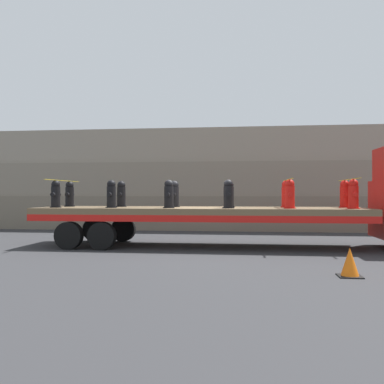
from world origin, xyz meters
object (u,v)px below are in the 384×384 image
object	(u,v)px
fire_hydrant_black_near_3	(228,194)
fire_hydrant_red_near_4	(290,194)
fire_hydrant_black_near_0	(56,194)
fire_hydrant_red_far_4	(286,194)
fire_hydrant_red_near_5	(353,194)
fire_hydrant_red_far_5	(345,194)
fire_hydrant_black_far_1	(121,194)
traffic_cone	(350,263)
fire_hydrant_black_far_0	(70,194)
fire_hydrant_black_far_3	(229,194)
fire_hydrant_black_near_2	(169,194)
fire_hydrant_black_near_1	(111,194)
flatbed_trailer	(186,214)
fire_hydrant_black_far_2	(175,194)

from	to	relation	value
fire_hydrant_black_near_3	fire_hydrant_red_near_4	size ratio (longest dim) A/B	1.00
fire_hydrant_black_near_0	fire_hydrant_red_far_4	size ratio (longest dim) A/B	1.00
fire_hydrant_red_near_5	fire_hydrant_red_far_5	world-z (taller)	same
fire_hydrant_black_far_1	fire_hydrant_red_near_4	distance (m)	5.60
fire_hydrant_red_far_5	traffic_cone	size ratio (longest dim) A/B	1.47
fire_hydrant_black_far_0	fire_hydrant_black_far_3	bearing A→B (deg)	0.00
fire_hydrant_black_far_1	fire_hydrant_red_far_4	bearing A→B (deg)	0.00
fire_hydrant_red_near_4	traffic_cone	bearing A→B (deg)	-79.17
fire_hydrant_black_near_2	fire_hydrant_red_near_5	bearing A→B (deg)	0.00
fire_hydrant_red_near_5	fire_hydrant_red_far_5	size ratio (longest dim) A/B	1.00
fire_hydrant_black_near_1	fire_hydrant_red_far_5	size ratio (longest dim) A/B	1.00
flatbed_trailer	fire_hydrant_black_far_2	xyz separation A→B (m)	(-0.45, 0.55, 0.63)
fire_hydrant_black_far_0	fire_hydrant_red_near_5	distance (m)	9.22
fire_hydrant_black_near_2	traffic_cone	distance (m)	6.14
fire_hydrant_black_near_2	fire_hydrant_red_far_5	distance (m)	5.60
fire_hydrant_black_far_2	fire_hydrant_black_near_3	xyz separation A→B (m)	(1.83, -1.10, 0.00)
fire_hydrant_black_near_2	traffic_cone	xyz separation A→B (m)	(4.43, -4.02, -1.38)
flatbed_trailer	fire_hydrant_black_near_3	distance (m)	1.62
fire_hydrant_black_far_2	fire_hydrant_black_near_0	bearing A→B (deg)	-163.28
fire_hydrant_black_near_2	fire_hydrant_red_far_4	world-z (taller)	same
fire_hydrant_black_far_3	fire_hydrant_red_far_5	bearing A→B (deg)	0.00
fire_hydrant_black_near_0	fire_hydrant_black_near_3	size ratio (longest dim) A/B	1.00
fire_hydrant_black_near_2	fire_hydrant_red_far_4	size ratio (longest dim) A/B	1.00
traffic_cone	fire_hydrant_black_near_0	bearing A→B (deg)	153.59
fire_hydrant_black_far_0	fire_hydrant_red_near_4	size ratio (longest dim) A/B	1.00
fire_hydrant_black_far_2	fire_hydrant_red_far_5	distance (m)	5.49
fire_hydrant_black_near_3	fire_hydrant_red_far_4	bearing A→B (deg)	31.00
fire_hydrant_black_far_1	fire_hydrant_black_far_3	bearing A→B (deg)	0.00
fire_hydrant_black_near_1	fire_hydrant_black_far_2	xyz separation A→B (m)	(1.83, 1.10, 0.00)
fire_hydrant_black_far_1	fire_hydrant_black_far_2	world-z (taller)	same
fire_hydrant_black_far_2	fire_hydrant_red_near_4	xyz separation A→B (m)	(3.66, -1.10, 0.00)
fire_hydrant_black_far_1	fire_hydrant_black_near_2	size ratio (longest dim) A/B	1.00
fire_hydrant_red_near_4	fire_hydrant_red_near_5	bearing A→B (deg)	0.00
fire_hydrant_black_far_2	fire_hydrant_black_far_3	size ratio (longest dim) A/B	1.00
fire_hydrant_black_far_0	fire_hydrant_red_far_5	distance (m)	9.15
fire_hydrant_black_far_0	fire_hydrant_black_near_1	world-z (taller)	same
flatbed_trailer	fire_hydrant_red_near_4	bearing A→B (deg)	-9.71
fire_hydrant_black_near_2	fire_hydrant_red_far_5	world-z (taller)	same
fire_hydrant_black_far_2	fire_hydrant_black_near_1	bearing A→B (deg)	-149.00
fire_hydrant_red_near_4	traffic_cone	size ratio (longest dim) A/B	1.47
fire_hydrant_black_far_1	fire_hydrant_black_near_3	distance (m)	3.82
fire_hydrant_red_near_4	fire_hydrant_red_far_5	distance (m)	2.14
fire_hydrant_black_far_0	fire_hydrant_black_near_3	xyz separation A→B (m)	(5.49, -1.10, 0.00)
flatbed_trailer	fire_hydrant_black_near_0	bearing A→B (deg)	-172.38
fire_hydrant_black_near_2	fire_hydrant_black_near_3	world-z (taller)	same
fire_hydrant_red_near_5	fire_hydrant_black_far_0	bearing A→B (deg)	173.15
fire_hydrant_black_far_3	traffic_cone	distance (m)	5.90
fire_hydrant_black_near_1	fire_hydrant_red_far_5	distance (m)	7.40
fire_hydrant_black_far_0	fire_hydrant_black_near_3	world-z (taller)	same
fire_hydrant_black_near_1	fire_hydrant_black_far_2	bearing A→B (deg)	31.00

